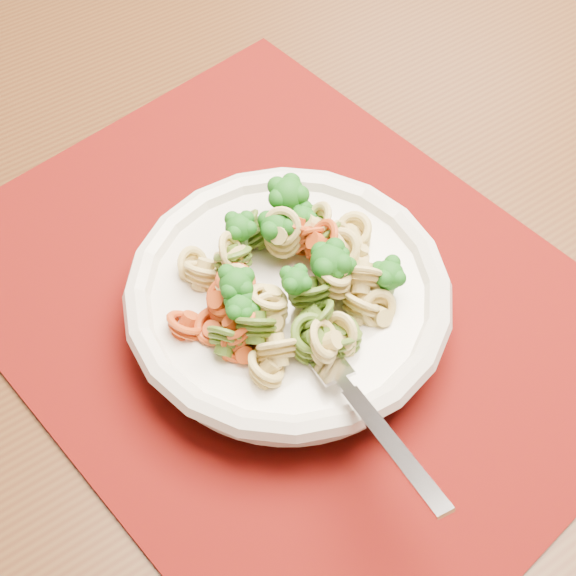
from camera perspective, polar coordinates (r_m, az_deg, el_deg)
The scene contains 5 objects.
dining_table at distance 0.71m, azimuth 6.00°, elevation -3.61°, with size 1.59×1.32×0.70m.
placemat at distance 0.61m, azimuth -0.10°, elevation -0.97°, with size 0.50×0.39×0.00m, color #591103.
pasta_bowl at distance 0.58m, azimuth 0.00°, elevation -0.68°, with size 0.24×0.24×0.05m.
pasta_broccoli_heap at distance 0.56m, azimuth 0.00°, elevation 0.35°, with size 0.20×0.20×0.06m, color tan, non-canonical shape.
fork at distance 0.53m, azimuth 3.12°, elevation -5.69°, with size 0.19×0.02×0.01m, color silver, non-canonical shape.
Camera 1 is at (0.33, -0.96, 1.21)m, focal length 50.00 mm.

